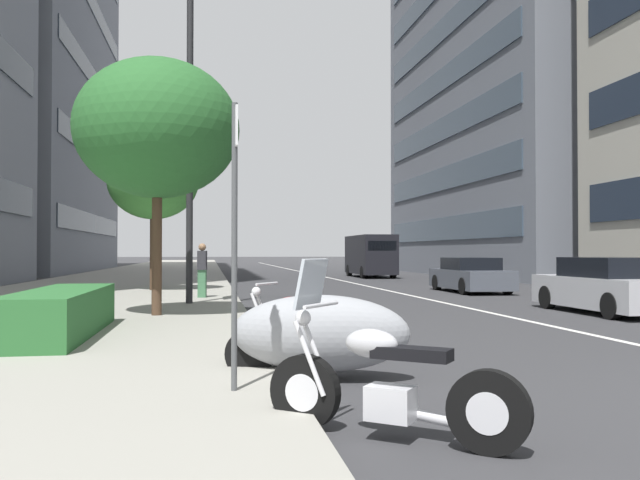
% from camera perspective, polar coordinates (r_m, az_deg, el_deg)
% --- Properties ---
extents(sidewalk_right_plaza, '(160.00, 9.16, 0.15)m').
position_cam_1_polar(sidewalk_right_plaza, '(35.02, -15.59, -3.38)').
color(sidewalk_right_plaza, gray).
rests_on(sidewalk_right_plaza, ground).
extents(lane_centre_stripe, '(110.00, 0.16, 0.01)m').
position_cam_1_polar(lane_centre_stripe, '(40.43, 0.46, -3.20)').
color(lane_centre_stripe, silver).
rests_on(lane_centre_stripe, ground).
extents(motorcycle_nearest_camera, '(1.45, 1.86, 1.48)m').
position_cam_1_polar(motorcycle_nearest_camera, '(5.58, 5.68, -12.38)').
color(motorcycle_nearest_camera, black).
rests_on(motorcycle_nearest_camera, ground).
extents(motorcycle_mid_row, '(1.36, 2.29, 1.02)m').
position_cam_1_polar(motorcycle_mid_row, '(8.03, -0.14, -8.06)').
color(motorcycle_mid_row, gray).
rests_on(motorcycle_mid_row, ground).
extents(motorcycle_far_end_row, '(1.29, 1.79, 1.09)m').
position_cam_1_polar(motorcycle_far_end_row, '(9.56, -1.69, -7.80)').
color(motorcycle_far_end_row, black).
rests_on(motorcycle_far_end_row, ground).
extents(car_approaching_light, '(4.46, 1.91, 1.40)m').
position_cam_1_polar(car_approaching_light, '(18.10, 23.57, -3.71)').
color(car_approaching_light, '#B7B7BC').
rests_on(car_approaching_light, ground).
extents(car_lead_in_lane, '(4.53, 1.91, 1.32)m').
position_cam_1_polar(car_lead_in_lane, '(25.95, 12.81, -3.03)').
color(car_lead_in_lane, '#4C515B').
rests_on(car_lead_in_lane, ground).
extents(delivery_van_ahead, '(5.85, 2.05, 2.53)m').
position_cam_1_polar(delivery_van_ahead, '(40.31, 4.34, -1.28)').
color(delivery_van_ahead, black).
rests_on(delivery_van_ahead, ground).
extents(parking_sign_by_curb, '(0.32, 0.06, 2.90)m').
position_cam_1_polar(parking_sign_by_curb, '(6.72, -7.34, 1.80)').
color(parking_sign_by_curb, '#47494C').
rests_on(parking_sign_by_curb, sidewalk_right_plaza).
extents(street_lamp_with_banners, '(1.26, 2.61, 9.16)m').
position_cam_1_polar(street_lamp_with_banners, '(18.65, -10.05, 11.37)').
color(street_lamp_with_banners, '#232326').
rests_on(street_lamp_with_banners, sidewalk_right_plaza).
extents(clipped_hedge_bed, '(4.55, 1.10, 0.75)m').
position_cam_1_polar(clipped_hedge_bed, '(11.91, -21.38, -5.83)').
color(clipped_hedge_bed, '#28602D').
rests_on(clipped_hedge_bed, sidewalk_right_plaza).
extents(street_tree_far_plaza, '(3.61, 3.61, 5.64)m').
position_cam_1_polar(street_tree_far_plaza, '(15.23, -13.82, 9.25)').
color(street_tree_far_plaza, '#473323').
rests_on(street_tree_far_plaza, sidewalk_right_plaza).
extents(street_tree_by_lamp_post, '(3.27, 3.27, 5.36)m').
position_cam_1_polar(street_tree_by_lamp_post, '(24.96, -14.16, 4.91)').
color(street_tree_by_lamp_post, '#473323').
rests_on(street_tree_by_lamp_post, sidewalk_right_plaza).
extents(pedestrian_on_plaza, '(0.43, 0.30, 1.65)m').
position_cam_1_polar(pedestrian_on_plaza, '(20.56, -10.10, -2.57)').
color(pedestrian_on_plaza, '#3F724C').
rests_on(pedestrian_on_plaza, sidewalk_right_plaza).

